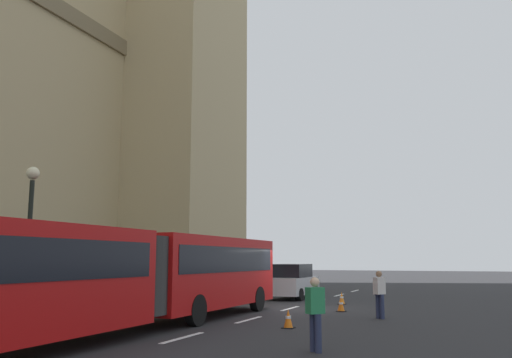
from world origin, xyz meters
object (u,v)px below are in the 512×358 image
traffic_cone_middle (341,304)px  articulated_bus (128,272)px  sedan_lead (293,281)px  pedestrian_by_kerb (380,293)px  traffic_cone_east (342,298)px  street_lamp (29,231)px  pedestrian_near_cones (315,311)px  traffic_cone_west (288,319)px

traffic_cone_middle → articulated_bus: bearing=153.0°
sedan_lead → traffic_cone_middle: (-5.99, -4.03, -0.63)m
sedan_lead → pedestrian_by_kerb: (-8.01, -5.92, -0.00)m
traffic_cone_middle → traffic_cone_east: size_ratio=1.00×
traffic_cone_east → articulated_bus: bearing=163.1°
sedan_lead → traffic_cone_east: size_ratio=7.59×
articulated_bus → street_lamp: street_lamp is taller
traffic_cone_middle → traffic_cone_east: 3.43m
pedestrian_near_cones → traffic_cone_west: bearing=27.2°
articulated_bus → sedan_lead: size_ratio=4.04×
sedan_lead → pedestrian_near_cones: sedan_lead is taller
traffic_cone_middle → pedestrian_by_kerb: pedestrian_by_kerb is taller
traffic_cone_middle → pedestrian_near_cones: 9.65m
traffic_cone_middle → pedestrian_by_kerb: bearing=-136.9°
traffic_cone_east → pedestrian_near_cones: size_ratio=0.34×
street_lamp → pedestrian_by_kerb: street_lamp is taller
traffic_cone_middle → street_lamp: (-7.93, 8.85, 2.77)m
articulated_bus → pedestrian_by_kerb: size_ratio=10.51×
articulated_bus → street_lamp: bearing=82.5°
traffic_cone_east → street_lamp: (-11.28, 8.11, 2.77)m
pedestrian_near_cones → pedestrian_by_kerb: bearing=-2.2°
traffic_cone_middle → sedan_lead: bearing=33.9°
sedan_lead → pedestrian_near_cones: bearing=-160.0°
traffic_cone_middle → pedestrian_by_kerb: size_ratio=0.34×
articulated_bus → pedestrian_by_kerb: articulated_bus is taller
traffic_cone_west → traffic_cone_middle: 5.75m
traffic_cone_west → traffic_cone_middle: same height
street_lamp → traffic_cone_east: bearing=-35.7°
articulated_bus → street_lamp: size_ratio=3.37×
sedan_lead → pedestrian_by_kerb: 9.96m
articulated_bus → street_lamp: 4.73m
sedan_lead → articulated_bus: bearing=178.8°
sedan_lead → pedestrian_near_cones: size_ratio=2.60×
traffic_cone_west → sedan_lead: bearing=17.5°
traffic_cone_west → pedestrian_by_kerb: 4.38m
traffic_cone_west → pedestrian_near_cones: 4.27m
traffic_cone_west → street_lamp: 9.22m
articulated_bus → sedan_lead: bearing=-1.2°
street_lamp → pedestrian_by_kerb: bearing=-61.2°
articulated_bus → pedestrian_near_cones: bearing=-99.3°
sedan_lead → street_lamp: bearing=160.9°
traffic_cone_east → pedestrian_by_kerb: 6.01m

